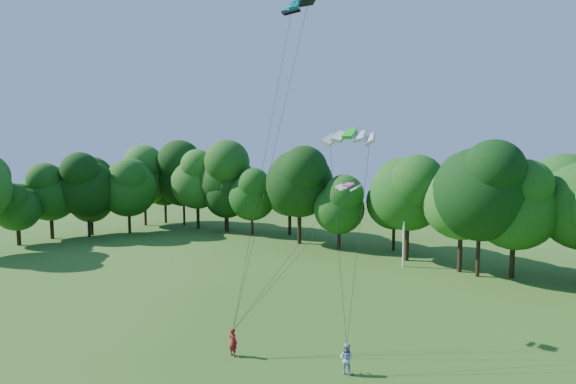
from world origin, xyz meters
The scene contains 9 objects.
utility_pole centered at (-1.82, 32.39, 4.41)m, with size 1.67×0.58×8.60m.
kite_flyer_left centered at (-0.50, 7.19, 0.82)m, with size 0.60×0.39×1.64m, color maroon.
kite_flyer_right centered at (5.65, 9.61, 0.83)m, with size 0.80×0.63×1.65m, color #A3BCE2.
kite_teal centered at (-0.63, 13.45, 21.45)m, with size 2.91×2.08×0.60m.
kite_green centered at (3.79, 12.66, 12.85)m, with size 3.25×2.12×0.70m.
kite_pink centered at (2.75, 14.26, 9.70)m, with size 1.57×0.83×0.24m.
tree_back_west centered at (-31.91, 35.61, 8.43)m, with size 9.28×9.28×13.50m.
tree_back_center centered at (5.20, 33.50, 8.81)m, with size 9.70×9.70×14.11m.
tree_flank_west centered at (-43.69, 20.76, 5.87)m, with size 6.46×6.46×9.40m.
Camera 1 is at (17.87, -10.09, 11.77)m, focal length 28.00 mm.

